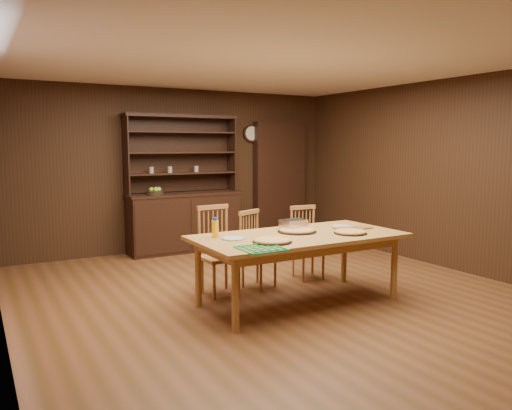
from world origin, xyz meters
TOP-DOWN VIEW (x-y plane):
  - floor at (0.00, 0.00)m, footprint 6.00×6.00m
  - room_shell at (0.00, 0.00)m, footprint 6.00×6.00m
  - china_hutch at (-0.00, 2.75)m, footprint 1.84×0.52m
  - doorway at (1.90, 2.90)m, footprint 1.00×0.18m
  - wall_clock at (1.35, 2.96)m, footprint 0.30×0.05m
  - dining_table at (0.07, -0.37)m, footprint 2.24×1.12m
  - chair_left at (-0.53, 0.41)m, footprint 0.43×0.41m
  - chair_center at (-0.02, 0.41)m, footprint 0.49×0.48m
  - chair_right at (0.75, 0.46)m, footprint 0.41×0.40m
  - pizza_left at (-0.40, -0.60)m, footprint 0.39×0.39m
  - pizza_right at (0.58, -0.61)m, footprint 0.36×0.36m
  - pizza_center at (0.14, -0.24)m, footprint 0.43×0.43m
  - cooling_rack at (-0.66, -0.82)m, footprint 0.42×0.42m
  - plate_left at (-0.66, -0.27)m, footprint 0.24×0.24m
  - plate_right at (0.78, -0.22)m, footprint 0.25×0.25m
  - foil_dish at (0.22, -0.05)m, footprint 0.29×0.22m
  - juice_bottle at (-0.78, -0.09)m, footprint 0.07×0.07m
  - pot_holder_a at (0.94, -0.40)m, footprint 0.19×0.19m
  - pot_holder_b at (0.70, -0.38)m, footprint 0.28×0.28m
  - fruit_bowl at (-0.50, 2.69)m, footprint 0.28×0.28m

SIDE VIEW (x-z plane):
  - floor at x=0.00m, z-range 0.00..0.00m
  - chair_center at x=-0.02m, z-range 0.02..0.95m
  - chair_right at x=0.75m, z-range 0.02..0.95m
  - chair_left at x=-0.53m, z-range 0.03..1.04m
  - china_hutch at x=0.00m, z-range -0.49..1.68m
  - dining_table at x=0.07m, z-range 0.31..1.06m
  - pot_holder_a at x=0.94m, z-range 0.75..0.76m
  - pot_holder_b at x=0.70m, z-range 0.75..0.77m
  - cooling_rack at x=-0.66m, z-range 0.75..0.77m
  - plate_right at x=0.78m, z-range 0.75..0.77m
  - plate_left at x=-0.66m, z-range 0.75..0.77m
  - pizza_center at x=0.14m, z-range 0.75..0.79m
  - pizza_left at x=-0.40m, z-range 0.75..0.79m
  - pizza_right at x=0.58m, z-range 0.75..0.79m
  - foil_dish at x=0.22m, z-range 0.75..0.86m
  - juice_bottle at x=-0.78m, z-range 0.74..0.95m
  - fruit_bowl at x=-0.50m, z-range 0.92..1.04m
  - doorway at x=1.90m, z-range 0.00..2.10m
  - room_shell at x=0.00m, z-range -1.42..4.58m
  - wall_clock at x=1.35m, z-range 1.75..2.05m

